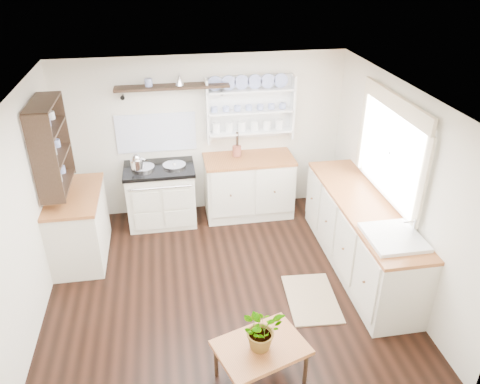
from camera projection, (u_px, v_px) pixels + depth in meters
The scene contains 19 objects.
floor at pixel (223, 285), 5.56m from camera, with size 4.00×3.80×0.01m, color black.
wall_back at pixel (204, 136), 6.66m from camera, with size 4.00×0.02×2.30m, color silver.
wall_right at pixel (396, 186), 5.31m from camera, with size 0.02×3.80×2.30m, color silver.
wall_left at pixel (25, 217), 4.72m from camera, with size 0.02×3.80×2.30m, color silver.
ceiling at pixel (219, 96), 4.47m from camera, with size 4.00×3.80×0.01m, color white.
window at pixel (391, 148), 5.23m from camera, with size 0.08×1.55×1.22m.
aga_cooker at pixel (161, 194), 6.62m from camera, with size 0.97×0.67×0.89m.
back_cabinets at pixel (249, 185), 6.82m from camera, with size 1.27×0.63×0.90m.
right_cabinets at pixel (360, 235), 5.68m from camera, with size 0.62×2.43×0.90m.
belfast_sink at pixel (392, 247), 4.86m from camera, with size 0.55×0.60×0.45m.
left_cabinets at pixel (79, 225), 5.87m from camera, with size 0.62×1.13×0.90m.
plate_rack at pixel (249, 107), 6.53m from camera, with size 1.20×0.22×0.90m.
high_shelf at pixel (172, 87), 6.14m from camera, with size 1.50×0.29×0.16m.
left_shelving at pixel (51, 145), 5.33m from camera, with size 0.28×0.80×1.05m, color black.
kettle at pixel (137, 161), 6.19m from camera, with size 0.16×0.16×0.20m, color silver, non-canonical shape.
utensil_crock at pixel (237, 151), 6.62m from camera, with size 0.12×0.12×0.15m, color brown.
center_table at pixel (261, 350), 4.19m from camera, with size 0.92×0.78×0.42m.
potted_plant at pixel (262, 329), 4.07m from camera, with size 0.37×0.32×0.41m, color #3F7233.
floor_rug at pixel (311, 299), 5.33m from camera, with size 0.55×0.85×0.02m, color brown.
Camera 1 is at (-0.53, -4.34, 3.61)m, focal length 35.00 mm.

